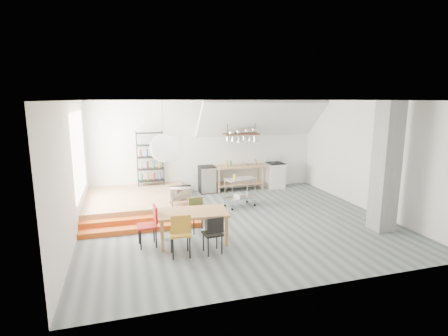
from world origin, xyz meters
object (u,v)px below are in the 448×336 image
object	(u,v)px
dining_table	(193,215)
mini_fridge	(207,179)
stove	(275,175)
rolling_cart	(240,189)

from	to	relation	value
dining_table	mini_fridge	xyz separation A→B (m)	(1.34, 4.19, -0.19)
dining_table	mini_fridge	distance (m)	4.40
dining_table	stove	bearing A→B (deg)	51.38
stove	mini_fridge	size ratio (longest dim) A/B	1.25
stove	dining_table	size ratio (longest dim) A/B	0.72
dining_table	mini_fridge	bearing A→B (deg)	76.96
stove	dining_table	bearing A→B (deg)	-133.37
mini_fridge	dining_table	bearing A→B (deg)	-107.79
rolling_cart	mini_fridge	distance (m)	2.00
stove	mini_fridge	xyz separation A→B (m)	(-2.57, 0.04, -0.01)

